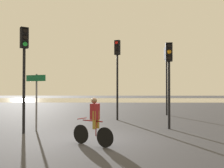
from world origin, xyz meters
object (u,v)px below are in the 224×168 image
object	(u,v)px
traffic_light_far_right	(167,68)
cyclist	(94,121)
traffic_light_center	(117,65)
traffic_light_near_left	(24,60)
traffic_light_near_right	(169,69)
direction_sign_post	(36,94)

from	to	relation	value
traffic_light_far_right	cyclist	size ratio (longest dim) A/B	3.06
traffic_light_center	traffic_light_near_left	size ratio (longest dim) A/B	1.07
traffic_light_near_left	traffic_light_far_right	bearing A→B (deg)	-172.32
traffic_light_near_right	cyclist	bearing A→B (deg)	53.07
traffic_light_far_right	traffic_light_near_right	distance (m)	6.39
traffic_light_far_right	direction_sign_post	distance (m)	10.24
traffic_light_near_left	cyclist	world-z (taller)	traffic_light_near_left
cyclist	direction_sign_post	bearing A→B (deg)	78.80
traffic_light_center	direction_sign_post	size ratio (longest dim) A/B	1.89
traffic_light_far_right	traffic_light_center	size ratio (longest dim) A/B	1.01
cyclist	traffic_light_far_right	bearing A→B (deg)	9.28
traffic_light_center	direction_sign_post	world-z (taller)	traffic_light_center
traffic_light_near_left	cyclist	bearing A→B (deg)	108.32
traffic_light_near_right	direction_sign_post	size ratio (longest dim) A/B	1.59
traffic_light_center	direction_sign_post	distance (m)	5.74
traffic_light_near_right	traffic_light_center	xyz separation A→B (m)	(-2.45, 3.37, 0.50)
traffic_light_near_left	direction_sign_post	world-z (taller)	traffic_light_near_left
traffic_light_center	direction_sign_post	xyz separation A→B (m)	(-3.74, -4.01, -1.70)
direction_sign_post	cyclist	bearing A→B (deg)	159.00
traffic_light_far_right	traffic_light_near_right	size ratio (longest dim) A/B	1.20
traffic_light_near_right	traffic_light_near_left	size ratio (longest dim) A/B	0.90
traffic_light_near_right	traffic_light_far_right	bearing A→B (deg)	-94.54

